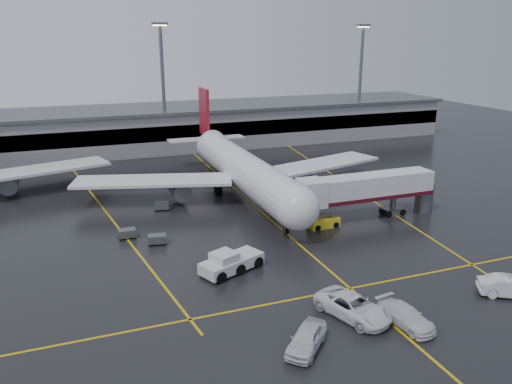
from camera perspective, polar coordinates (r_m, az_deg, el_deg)
name	(u,v)px	position (r m, az deg, el deg)	size (l,w,h in m)	color
ground	(265,215)	(67.33, 0.99, -2.60)	(220.00, 220.00, 0.00)	black
apron_line_centre	(265,215)	(67.32, 0.99, -2.59)	(0.25, 90.00, 0.02)	gold
apron_line_stop	(350,288)	(49.28, 10.64, -10.69)	(60.00, 0.25, 0.02)	gold
apron_line_left	(104,209)	(72.60, -16.89, -1.87)	(0.25, 70.00, 0.02)	gold
apron_line_right	(344,182)	(83.53, 9.98, 1.10)	(0.25, 70.00, 0.02)	gold
terminal	(183,126)	(110.87, -8.25, 7.44)	(122.00, 19.00, 8.60)	gray
light_mast_mid	(163,81)	(102.85, -10.52, 12.28)	(3.00, 1.20, 25.45)	#595B60
light_mast_right	(360,75)	(119.43, 11.76, 12.87)	(3.00, 1.20, 25.45)	#595B60
main_airliner	(241,167)	(74.79, -1.74, 2.80)	(48.80, 45.60, 14.10)	silver
jet_bridge	(367,190)	(66.31, 12.53, 0.24)	(19.90, 3.40, 6.05)	silver
pushback_tractor	(230,263)	(51.33, -2.94, -8.03)	(7.23, 5.10, 2.40)	silver
belt_loader	(324,222)	(63.46, 7.68, -3.43)	(4.04, 2.08, 2.49)	gold
service_van_a	(353,307)	(44.37, 10.95, -12.67)	(3.18, 6.89, 1.92)	white
service_van_b	(406,316)	(44.38, 16.63, -13.35)	(2.24, 5.50, 1.60)	silver
service_van_c	(511,287)	(52.25, 26.94, -9.57)	(1.98, 5.69, 1.87)	silver
service_van_d	(306,339)	(39.95, 5.75, -16.21)	(2.08, 5.17, 1.76)	silver
baggage_cart_a	(157,239)	(58.95, -11.14, -5.25)	(2.21, 1.65, 1.12)	#595B60
baggage_cart_b	(127,233)	(61.44, -14.41, -4.54)	(2.02, 1.34, 1.12)	#595B60
baggage_cart_c	(162,206)	(70.21, -10.63, -1.52)	(2.28, 1.80, 1.12)	#595B60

